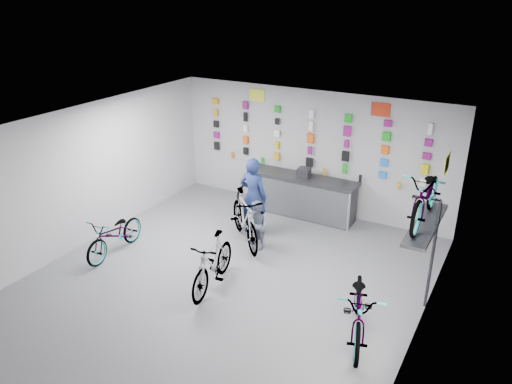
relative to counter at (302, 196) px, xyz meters
The scene contains 21 objects.
floor 3.57m from the counter, 90.00° to the right, with size 8.00×8.00×0.00m, color #56575C.
ceiling 4.34m from the counter, 90.00° to the right, with size 8.00×8.00×0.00m, color white.
wall_back 1.11m from the counter, 90.00° to the left, with size 7.00×7.00×0.00m, color #A9A9AB.
wall_front 7.61m from the counter, 90.00° to the right, with size 7.00×7.00×0.00m, color #A9A9AB.
wall_left 5.08m from the counter, 134.67° to the right, with size 8.00×8.00×0.00m, color #A9A9AB.
wall_right 5.08m from the counter, 45.33° to the right, with size 8.00×8.00×0.00m, color #A9A9AB.
counter is the anchor object (origin of this frame).
merch_wall 1.36m from the counter, 73.52° to the left, with size 5.57×0.08×1.57m.
wall_bracket 4.18m from the counter, 35.12° to the right, with size 0.39×1.90×2.00m.
sign_left 2.73m from the counter, 163.67° to the left, with size 0.42×0.02×0.30m, color #F5FF3D.
sign_right 2.78m from the counter, 15.36° to the left, with size 0.42×0.02×0.30m, color red.
sign_side 4.72m from the counter, 33.92° to the right, with size 0.02×0.40×0.30m, color #F5FF3D.
bike_left 4.47m from the counter, 125.43° to the right, with size 0.58×1.67×0.88m, color gray.
bike_center 3.70m from the counter, 91.63° to the right, with size 0.48×1.71×1.03m, color gray.
bike_right 4.60m from the counter, 54.01° to the right, with size 0.69×1.98×1.04m, color gray.
bike_service 1.96m from the counter, 104.25° to the right, with size 0.54×1.92×1.15m, color gray.
bike_wall 4.30m from the counter, 35.76° to the right, with size 0.63×1.80×0.95m, color gray.
clerk 1.56m from the counter, 111.75° to the right, with size 0.65×0.43×1.79m, color navy.
customer 2.00m from the counter, 93.63° to the right, with size 0.52×0.41×1.08m, color slate.
spare_wheel 1.31m from the counter, 163.49° to the right, with size 0.73×0.30×0.71m.
register 0.62m from the counter, 17.04° to the left, with size 0.28×0.30×0.22m, color black.
Camera 1 is at (4.49, -6.70, 5.25)m, focal length 35.00 mm.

